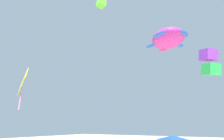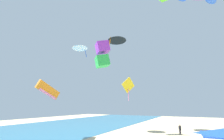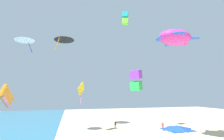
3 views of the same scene
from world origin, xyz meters
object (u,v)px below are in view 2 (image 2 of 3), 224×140
person_near_umbrella (180,129)px  kite_delta_black (117,39)px  kite_parafoil_orange (48,90)px  kite_box_purple (102,54)px  kite_diamond_yellow (128,86)px  kite_delta_white (80,47)px

person_near_umbrella → kite_delta_black: bearing=-121.6°
kite_parafoil_orange → kite_delta_black: 18.56m
person_near_umbrella → kite_parafoil_orange: 22.26m
kite_parafoil_orange → kite_box_purple: size_ratio=2.14×
kite_parafoil_orange → kite_diamond_yellow: kite_diamond_yellow is taller
kite_box_purple → kite_delta_black: bearing=-21.4°
person_near_umbrella → kite_diamond_yellow: size_ratio=0.39×
kite_diamond_yellow → kite_box_purple: bearing=-149.2°
person_near_umbrella → kite_box_purple: kite_box_purple is taller
kite_parafoil_orange → person_near_umbrella: bearing=-59.0°
kite_diamond_yellow → kite_delta_white: (-1.85, 10.02, 8.64)m
person_near_umbrella → kite_parafoil_orange: size_ratio=0.36×
kite_parafoil_orange → kite_delta_black: kite_delta_black is taller
kite_parafoil_orange → kite_delta_black: (12.80, -5.49, 12.26)m
kite_parafoil_orange → kite_diamond_yellow: (9.77, -9.22, 1.22)m
kite_delta_black → kite_delta_white: bearing=168.9°
person_near_umbrella → kite_delta_black: (-0.28, 11.48, 18.29)m
kite_diamond_yellow → kite_delta_white: size_ratio=0.97×
kite_parafoil_orange → kite_delta_black: size_ratio=0.80×
kite_delta_black → kite_diamond_yellow: 12.04m
person_near_umbrella → kite_delta_black: 21.59m
kite_diamond_yellow → kite_delta_white: bearing=116.2°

